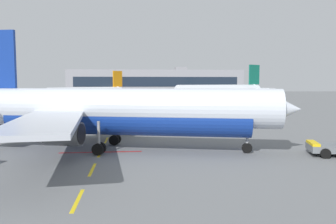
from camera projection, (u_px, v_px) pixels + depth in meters
ground at (254, 126)px, 53.19m from camera, size 400.00×400.00×0.00m
apron_paint_markings at (111, 130)px, 48.15m from camera, size 8.00×93.90×0.01m
airliner_foreground at (121, 111)px, 34.11m from camera, size 34.49×33.64×12.20m
airliner_mid_left at (222, 93)px, 96.56m from camera, size 32.89×31.02×12.19m
airliner_far_center at (89, 94)px, 103.84m from camera, size 25.72×25.24×10.63m
fuel_service_truck at (8, 117)px, 51.28m from camera, size 7.40×4.59×3.14m
terminal_satellite at (156, 83)px, 174.24m from camera, size 86.53×19.79×14.68m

